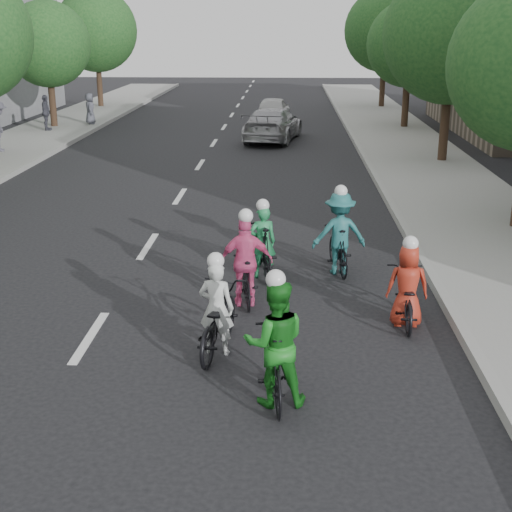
# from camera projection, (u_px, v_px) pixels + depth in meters

# --- Properties ---
(ground) EXTENTS (120.00, 120.00, 0.00)m
(ground) POSITION_uv_depth(u_px,v_px,m) (90.00, 337.00, 11.57)
(ground) COLOR black
(ground) RESTS_ON ground
(sidewalk_right) EXTENTS (4.00, 80.00, 0.15)m
(sidewalk_right) POSITION_uv_depth(u_px,v_px,m) (453.00, 197.00, 20.71)
(sidewalk_right) COLOR gray
(sidewalk_right) RESTS_ON ground
(curb_right) EXTENTS (0.18, 80.00, 0.18)m
(curb_right) POSITION_uv_depth(u_px,v_px,m) (386.00, 195.00, 20.79)
(curb_right) COLOR #999993
(curb_right) RESTS_ON ground
(tree_l_4) EXTENTS (4.00, 4.00, 5.97)m
(tree_l_4) POSITION_uv_depth(u_px,v_px,m) (47.00, 44.00, 33.50)
(tree_l_4) COLOR black
(tree_l_4) RESTS_ON ground
(tree_l_5) EXTENTS (4.80, 4.80, 6.93)m
(tree_l_5) POSITION_uv_depth(u_px,v_px,m) (96.00, 30.00, 41.88)
(tree_l_5) COLOR black
(tree_l_5) RESTS_ON ground
(tree_r_1) EXTENTS (4.80, 4.80, 6.93)m
(tree_r_1) POSITION_uv_depth(u_px,v_px,m) (452.00, 34.00, 24.62)
(tree_r_1) COLOR black
(tree_r_1) RESTS_ON ground
(tree_r_2) EXTENTS (4.00, 4.00, 5.97)m
(tree_r_2) POSITION_uv_depth(u_px,v_px,m) (409.00, 44.00, 33.35)
(tree_r_2) COLOR black
(tree_r_2) RESTS_ON ground
(tree_r_3) EXTENTS (4.80, 4.80, 6.93)m
(tree_r_3) POSITION_uv_depth(u_px,v_px,m) (385.00, 30.00, 41.73)
(tree_r_3) COLOR black
(tree_r_3) RESTS_ON ground
(cyclist_0) EXTENTS (1.17, 1.67, 1.84)m
(cyclist_0) POSITION_uv_depth(u_px,v_px,m) (339.00, 239.00, 14.39)
(cyclist_0) COLOR black
(cyclist_0) RESTS_ON ground
(cyclist_1) EXTENTS (0.87, 1.86, 1.61)m
(cyclist_1) POSITION_uv_depth(u_px,v_px,m) (263.00, 248.00, 14.23)
(cyclist_1) COLOR black
(cyclist_1) RESTS_ON ground
(cyclist_2) EXTENTS (0.97, 2.00, 1.63)m
(cyclist_2) POSITION_uv_depth(u_px,v_px,m) (217.00, 317.00, 10.93)
(cyclist_2) COLOR black
(cyclist_2) RESTS_ON ground
(cyclist_3) EXTENTS (1.01, 1.51, 1.80)m
(cyclist_3) POSITION_uv_depth(u_px,v_px,m) (246.00, 269.00, 12.75)
(cyclist_3) COLOR black
(cyclist_3) RESTS_ON ground
(cyclist_4) EXTENTS (0.90, 1.76, 1.88)m
(cyclist_4) POSITION_uv_depth(u_px,v_px,m) (275.00, 352.00, 9.41)
(cyclist_4) COLOR black
(cyclist_4) RESTS_ON ground
(cyclist_5) EXTENTS (0.72, 1.74, 1.57)m
(cyclist_5) POSITION_uv_depth(u_px,v_px,m) (406.00, 293.00, 11.95)
(cyclist_5) COLOR black
(cyclist_5) RESTS_ON ground
(follow_car_lead) EXTENTS (2.81, 5.18, 1.43)m
(follow_car_lead) POSITION_uv_depth(u_px,v_px,m) (273.00, 124.00, 30.98)
(follow_car_lead) COLOR #A2A2A6
(follow_car_lead) RESTS_ON ground
(follow_car_trail) EXTENTS (1.87, 3.98, 1.32)m
(follow_car_trail) POSITION_uv_depth(u_px,v_px,m) (273.00, 109.00, 36.98)
(follow_car_trail) COLOR silver
(follow_car_trail) RESTS_ON ground
(spectator_1) EXTENTS (0.53, 1.00, 1.62)m
(spectator_1) POSITION_uv_depth(u_px,v_px,m) (46.00, 113.00, 32.98)
(spectator_1) COLOR #43444E
(spectator_1) RESTS_ON sidewalk_left
(spectator_2) EXTENTS (0.64, 0.82, 1.49)m
(spectator_2) POSITION_uv_depth(u_px,v_px,m) (90.00, 109.00, 35.13)
(spectator_2) COLOR #4B4D58
(spectator_2) RESTS_ON sidewalk_left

